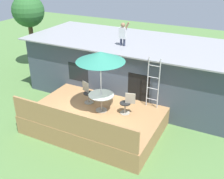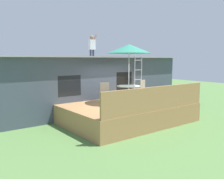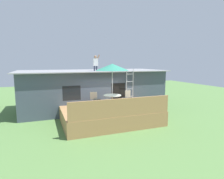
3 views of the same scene
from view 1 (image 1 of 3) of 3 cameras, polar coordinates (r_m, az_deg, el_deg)
The scene contains 11 objects.
ground_plane at distance 11.65m, azimuth -3.25°, elevation -7.80°, with size 40.00×40.00×0.00m, color #567F42.
house at distance 13.84m, azimuth 4.06°, elevation 4.64°, with size 10.50×4.50×2.84m.
deck at distance 11.43m, azimuth -3.30°, elevation -6.14°, with size 5.33×3.72×0.80m, color #A87A4C.
deck_railing at distance 9.70m, azimuth -8.80°, elevation -6.95°, with size 5.23×0.08×0.90m, color #A87A4C.
patio_table at distance 10.91m, azimuth -2.28°, elevation -1.81°, with size 1.04×1.04×0.74m.
patio_umbrella at distance 10.20m, azimuth -2.46°, elevation 6.95°, with size 1.90×1.90×2.54m.
step_ladder at distance 11.09m, azimuth 8.68°, elevation 1.36°, with size 0.52×0.04×2.20m.
person_figure at distance 12.39m, azimuth 2.35°, elevation 11.93°, with size 0.47×0.20×1.11m.
patio_chair_left at distance 11.65m, azimuth -5.19°, elevation -0.67°, with size 0.60×0.44×0.92m.
patio_chair_right at distance 10.79m, azimuth 3.17°, elevation -2.96°, with size 0.61×0.44×0.92m.
backyard_tree at distance 17.73m, azimuth -17.28°, elevation 15.40°, with size 1.95×1.95×4.54m.
Camera 1 is at (4.95, -8.28, 6.52)m, focal length 43.27 mm.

